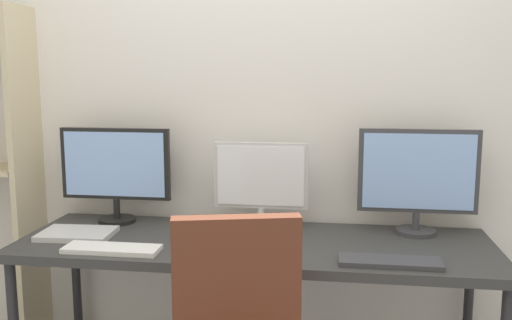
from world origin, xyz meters
The scene contains 9 objects.
wall_back centered at (0.00, 1.02, 1.30)m, with size 4.47×0.10×2.60m.
desk centered at (0.00, 0.60, 0.69)m, with size 2.07×0.68×0.74m.
monitor_left centered at (-0.71, 0.81, 1.00)m, with size 0.54×0.18×0.46m.
monitor_center centered at (0.00, 0.81, 0.96)m, with size 0.44×0.18×0.41m.
monitor_right centered at (0.71, 0.81, 1.00)m, with size 0.53×0.18×0.48m.
keyboard_left centered at (-0.56, 0.37, 0.75)m, with size 0.40×0.13×0.02m, color silver.
keyboard_right centered at (0.56, 0.37, 0.75)m, with size 0.39×0.13×0.02m, color #38383D.
computer_mouse centered at (-0.06, 0.39, 0.76)m, with size 0.06×0.10×0.03m, color silver.
laptop_closed centered at (-0.80, 0.55, 0.75)m, with size 0.32×0.22×0.02m, color silver.
Camera 1 is at (0.35, -1.76, 1.47)m, focal length 39.66 mm.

